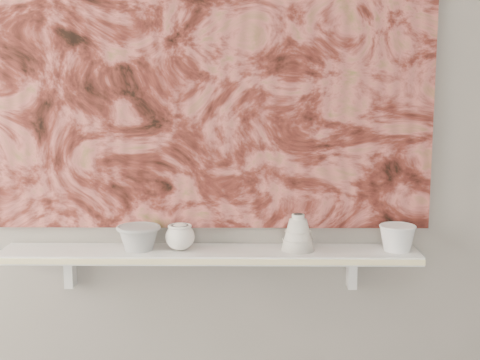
{
  "coord_description": "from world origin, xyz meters",
  "views": [
    {
      "loc": [
        0.13,
        -0.67,
        1.52
      ],
      "look_at": [
        0.1,
        1.49,
        1.17
      ],
      "focal_mm": 50.0,
      "sensor_mm": 36.0,
      "label": 1
    }
  ],
  "objects_px": {
    "shelf": "(209,254)",
    "bowl_white": "(397,238)",
    "painting": "(209,66)",
    "cup_cream": "(180,237)",
    "bowl_grey": "(139,237)",
    "bell_vessel": "(298,232)"
  },
  "relations": [
    {
      "from": "painting",
      "to": "bowl_white",
      "type": "height_order",
      "value": "painting"
    },
    {
      "from": "shelf",
      "to": "bowl_white",
      "type": "xyz_separation_m",
      "value": [
        0.63,
        0.0,
        0.06
      ]
    },
    {
      "from": "shelf",
      "to": "painting",
      "type": "relative_size",
      "value": 0.93
    },
    {
      "from": "shelf",
      "to": "bell_vessel",
      "type": "xyz_separation_m",
      "value": [
        0.3,
        0.0,
        0.08
      ]
    },
    {
      "from": "bowl_white",
      "to": "cup_cream",
      "type": "bearing_deg",
      "value": 180.0
    },
    {
      "from": "shelf",
      "to": "bell_vessel",
      "type": "relative_size",
      "value": 11.32
    },
    {
      "from": "shelf",
      "to": "cup_cream",
      "type": "height_order",
      "value": "cup_cream"
    },
    {
      "from": "cup_cream",
      "to": "bowl_white",
      "type": "relative_size",
      "value": 0.81
    },
    {
      "from": "shelf",
      "to": "bowl_grey",
      "type": "bearing_deg",
      "value": 180.0
    },
    {
      "from": "painting",
      "to": "bowl_grey",
      "type": "relative_size",
      "value": 10.11
    },
    {
      "from": "bowl_grey",
      "to": "bell_vessel",
      "type": "relative_size",
      "value": 1.2
    },
    {
      "from": "bowl_grey",
      "to": "cup_cream",
      "type": "distance_m",
      "value": 0.14
    },
    {
      "from": "painting",
      "to": "cup_cream",
      "type": "bearing_deg",
      "value": -140.62
    },
    {
      "from": "cup_cream",
      "to": "painting",
      "type": "bearing_deg",
      "value": 39.38
    },
    {
      "from": "shelf",
      "to": "bowl_white",
      "type": "bearing_deg",
      "value": 0.0
    },
    {
      "from": "bowl_grey",
      "to": "bell_vessel",
      "type": "distance_m",
      "value": 0.53
    },
    {
      "from": "shelf",
      "to": "bell_vessel",
      "type": "bearing_deg",
      "value": 0.0
    },
    {
      "from": "bowl_grey",
      "to": "bell_vessel",
      "type": "xyz_separation_m",
      "value": [
        0.53,
        0.0,
        0.02
      ]
    },
    {
      "from": "painting",
      "to": "bowl_grey",
      "type": "xyz_separation_m",
      "value": [
        -0.24,
        -0.08,
        -0.57
      ]
    },
    {
      "from": "bowl_grey",
      "to": "cup_cream",
      "type": "relative_size",
      "value": 1.5
    },
    {
      "from": "bell_vessel",
      "to": "bowl_white",
      "type": "relative_size",
      "value": 1.01
    },
    {
      "from": "shelf",
      "to": "painting",
      "type": "height_order",
      "value": "painting"
    }
  ]
}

